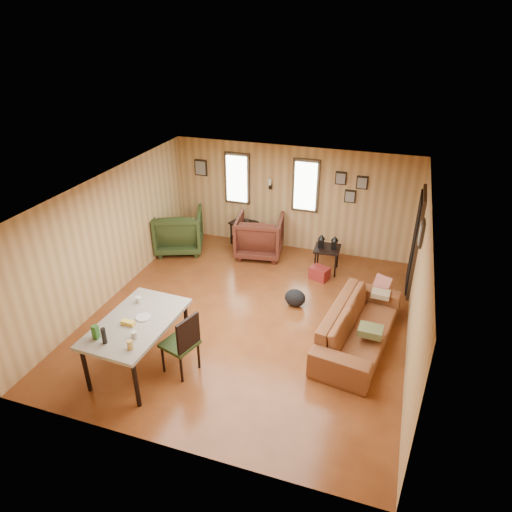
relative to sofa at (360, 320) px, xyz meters
The scene contains 11 objects.
room 1.98m from the sofa, 166.70° to the left, with size 5.54×6.04×2.44m.
sofa is the anchor object (origin of this frame).
recliner_brown 3.59m from the sofa, 134.97° to the left, with size 1.00×0.94×1.03m, color #4D2117.
recliner_green 4.89m from the sofa, 153.42° to the left, with size 1.04×0.98×1.07m, color #293819.
end_table 4.26m from the sofa, 136.02° to the left, with size 0.68×0.65×0.69m.
side_table 2.46m from the sofa, 112.77° to the left, with size 0.55×0.55×0.85m.
cooler 2.16m from the sofa, 118.30° to the left, with size 0.45×0.39×0.27m.
backpack 1.50m from the sofa, 148.88° to the left, with size 0.40×0.30×0.34m.
sofa_pillows 0.46m from the sofa, 59.96° to the left, with size 0.42×1.60×0.33m.
dining_table 3.54m from the sofa, 152.44° to the right, with size 1.07×1.71×1.09m.
dining_chair 2.86m from the sofa, 147.77° to the right, with size 0.59×0.59×1.04m.
Camera 1 is at (2.26, -6.44, 4.87)m, focal length 32.00 mm.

